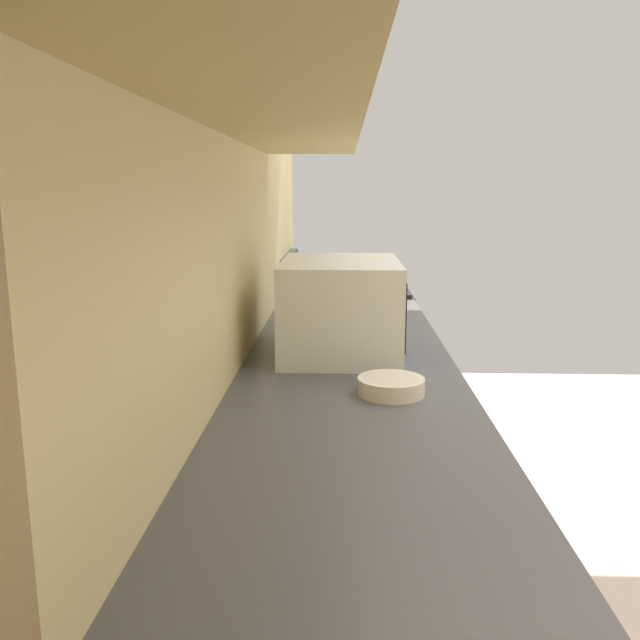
# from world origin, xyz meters

# --- Properties ---
(wall_back) EXTENTS (4.17, 0.12, 2.81)m
(wall_back) POSITION_xyz_m (0.00, 1.52, 1.41)
(wall_back) COLOR #E0C989
(wall_back) RESTS_ON ground_plane
(counter_run) EXTENTS (3.30, 0.65, 0.92)m
(counter_run) POSITION_xyz_m (-0.37, 1.14, 0.46)
(counter_run) COLOR #D4BD6B
(counter_run) RESTS_ON ground_plane
(oven_range) EXTENTS (0.70, 0.66, 1.10)m
(oven_range) POSITION_xyz_m (1.63, 1.13, 0.47)
(oven_range) COLOR black
(oven_range) RESTS_ON ground_plane
(microwave) EXTENTS (0.49, 0.37, 0.30)m
(microwave) POSITION_xyz_m (0.25, 1.16, 1.06)
(microwave) COLOR white
(microwave) RESTS_ON counter_run
(bowl) EXTENTS (0.17, 0.17, 0.04)m
(bowl) POSITION_xyz_m (-0.18, 1.03, 0.94)
(bowl) COLOR silver
(bowl) RESTS_ON counter_run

